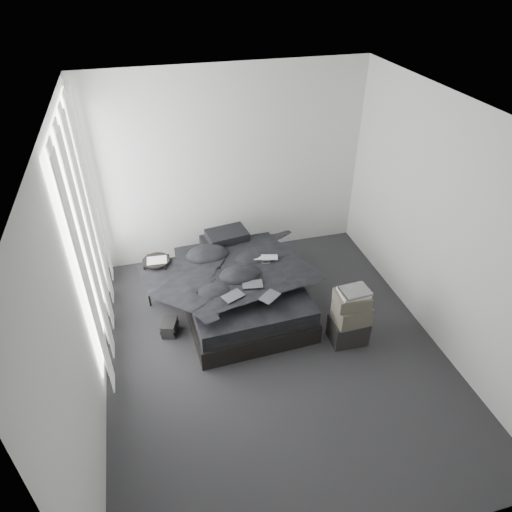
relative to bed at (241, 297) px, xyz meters
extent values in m
cube|color=#2A292B|center=(0.18, -0.85, -0.12)|extent=(3.60, 4.20, 0.01)
cube|color=white|center=(0.18, -0.85, 2.48)|extent=(3.60, 4.20, 0.01)
cube|color=silver|center=(0.18, 1.25, 1.18)|extent=(3.60, 0.01, 2.60)
cube|color=silver|center=(0.18, -2.95, 1.18)|extent=(3.60, 0.01, 2.60)
cube|color=silver|center=(-1.62, -0.85, 1.18)|extent=(0.01, 4.20, 2.60)
cube|color=silver|center=(1.98, -0.85, 1.18)|extent=(0.01, 4.20, 2.60)
cube|color=white|center=(-1.60, 0.05, 1.23)|extent=(0.02, 2.00, 2.30)
cube|color=white|center=(-1.55, 0.05, 1.16)|extent=(0.06, 2.12, 2.48)
cube|color=black|center=(0.00, 0.00, 0.00)|extent=(1.44, 1.86, 0.24)
cube|color=black|center=(0.00, 0.00, 0.22)|extent=(1.39, 1.80, 0.19)
imported|color=black|center=(0.00, -0.04, 0.42)|extent=(1.39, 1.59, 0.21)
cube|color=black|center=(-0.08, 0.70, 0.38)|extent=(0.56, 0.39, 0.12)
cube|color=black|center=(-0.01, 0.68, 0.49)|extent=(0.55, 0.42, 0.11)
imported|color=silver|center=(0.33, 0.06, 0.53)|extent=(0.33, 0.25, 0.02)
cube|color=black|center=(-0.20, -0.49, 0.53)|extent=(0.27, 0.23, 0.01)
cube|color=black|center=(0.06, -0.35, 0.53)|extent=(0.25, 0.18, 0.01)
cube|color=black|center=(0.18, -0.60, 0.54)|extent=(0.27, 0.26, 0.01)
cylinder|color=black|center=(-0.94, 0.37, 0.18)|extent=(0.39, 0.39, 0.60)
cube|color=white|center=(-0.94, 0.36, 0.49)|extent=(0.24, 0.19, 0.01)
cube|color=black|center=(-0.91, -0.26, -0.04)|extent=(0.23, 0.27, 0.16)
cube|color=black|center=(1.03, -0.89, 0.02)|extent=(0.41, 0.32, 0.29)
cube|color=#534E41|center=(1.04, -0.89, 0.28)|extent=(0.38, 0.30, 0.22)
cube|color=#534E41|center=(1.02, -0.89, 0.47)|extent=(0.38, 0.31, 0.15)
cube|color=silver|center=(1.03, -0.89, 0.56)|extent=(0.31, 0.25, 0.03)
cube|color=silver|center=(1.04, -0.89, 0.59)|extent=(0.31, 0.25, 0.03)
camera|label=1|loc=(-0.93, -4.22, 3.63)|focal=32.00mm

